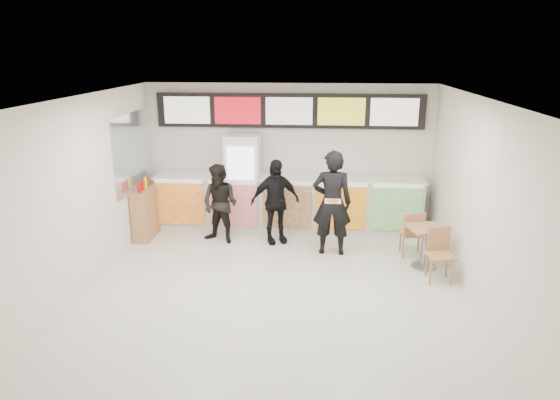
# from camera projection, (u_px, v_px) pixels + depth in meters

# --- Properties ---
(floor) EXTENTS (7.00, 7.00, 0.00)m
(floor) POSITION_uv_depth(u_px,v_px,m) (274.00, 297.00, 7.68)
(floor) COLOR beige
(floor) RESTS_ON ground
(ceiling) EXTENTS (7.00, 7.00, 0.00)m
(ceiling) POSITION_uv_depth(u_px,v_px,m) (274.00, 100.00, 6.81)
(ceiling) COLOR white
(ceiling) RESTS_ON wall_back
(wall_back) EXTENTS (6.00, 0.00, 6.00)m
(wall_back) POSITION_uv_depth(u_px,v_px,m) (289.00, 155.00, 10.58)
(wall_back) COLOR silver
(wall_back) RESTS_ON floor
(wall_left) EXTENTS (0.00, 7.00, 7.00)m
(wall_left) POSITION_uv_depth(u_px,v_px,m) (75.00, 200.00, 7.47)
(wall_left) COLOR silver
(wall_left) RESTS_ON floor
(wall_right) EXTENTS (0.00, 7.00, 7.00)m
(wall_right) POSITION_uv_depth(u_px,v_px,m) (486.00, 210.00, 7.01)
(wall_right) COLOR silver
(wall_right) RESTS_ON floor
(service_counter) EXTENTS (5.56, 0.77, 1.14)m
(service_counter) POSITION_uv_depth(u_px,v_px,m) (288.00, 203.00, 10.46)
(service_counter) COLOR silver
(service_counter) RESTS_ON floor
(menu_board) EXTENTS (5.50, 0.14, 0.70)m
(menu_board) POSITION_uv_depth(u_px,v_px,m) (289.00, 111.00, 10.22)
(menu_board) COLOR black
(menu_board) RESTS_ON wall_back
(drinks_fridge) EXTENTS (0.70, 0.67, 2.00)m
(drinks_fridge) POSITION_uv_depth(u_px,v_px,m) (243.00, 182.00, 10.42)
(drinks_fridge) COLOR white
(drinks_fridge) RESTS_ON floor
(mirror_panel) EXTENTS (0.01, 2.00, 1.50)m
(mirror_panel) POSITION_uv_depth(u_px,v_px,m) (133.00, 151.00, 9.74)
(mirror_panel) COLOR #B2B7BF
(mirror_panel) RESTS_ON wall_left
(customer_main) EXTENTS (0.72, 0.48, 1.96)m
(customer_main) POSITION_uv_depth(u_px,v_px,m) (332.00, 203.00, 9.07)
(customer_main) COLOR black
(customer_main) RESTS_ON floor
(customer_left) EXTENTS (0.92, 0.82, 1.56)m
(customer_left) POSITION_uv_depth(u_px,v_px,m) (220.00, 204.00, 9.67)
(customer_left) COLOR black
(customer_left) RESTS_ON floor
(customer_mid) EXTENTS (1.06, 0.76, 1.67)m
(customer_mid) POSITION_uv_depth(u_px,v_px,m) (275.00, 202.00, 9.65)
(customer_mid) COLOR black
(customer_mid) RESTS_ON floor
(pizza_slice) EXTENTS (0.36, 0.36, 0.02)m
(pizza_slice) POSITION_uv_depth(u_px,v_px,m) (333.00, 201.00, 8.59)
(pizza_slice) COLOR beige
(pizza_slice) RESTS_ON customer_main
(cafe_table) EXTENTS (0.78, 1.55, 0.88)m
(cafe_table) POSITION_uv_depth(u_px,v_px,m) (425.00, 240.00, 8.60)
(cafe_table) COLOR #AE7D4F
(cafe_table) RESTS_ON floor
(condiment_ledge) EXTENTS (0.36, 0.89, 1.19)m
(condiment_ledge) POSITION_uv_depth(u_px,v_px,m) (146.00, 213.00, 10.03)
(condiment_ledge) COLOR #AE7D4F
(condiment_ledge) RESTS_ON floor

